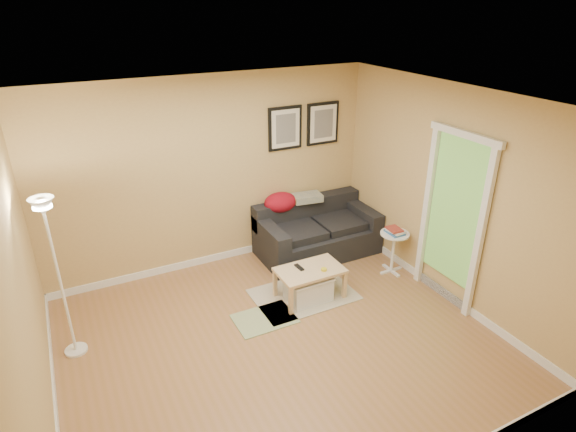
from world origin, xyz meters
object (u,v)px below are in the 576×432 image
object	(u,v)px
sofa	(318,230)
side_table	(393,253)
book_stack	(395,231)
storage_bin	(308,288)
floor_lamp	(61,284)
coffee_table	(310,283)

from	to	relation	value
sofa	side_table	world-z (taller)	sofa
side_table	sofa	bearing A→B (deg)	124.70
book_stack	sofa	bearing A→B (deg)	123.71
storage_bin	sofa	bearing A→B (deg)	54.42
storage_bin	side_table	world-z (taller)	side_table
floor_lamp	storage_bin	bearing A→B (deg)	-6.27
sofa	side_table	xyz separation A→B (m)	(0.64, -0.92, -0.08)
coffee_table	storage_bin	world-z (taller)	coffee_table
book_stack	floor_lamp	xyz separation A→B (m)	(-4.01, 0.23, 0.21)
side_table	storage_bin	bearing A→B (deg)	-177.34
floor_lamp	sofa	bearing A→B (deg)	11.59
coffee_table	storage_bin	distance (m)	0.07
coffee_table	side_table	size ratio (longest dim) A/B	1.37
sofa	coffee_table	size ratio (longest dim) A/B	2.09
side_table	book_stack	xyz separation A→B (m)	(-0.01, -0.00, 0.33)
storage_bin	floor_lamp	distance (m)	2.77
book_stack	side_table	bearing A→B (deg)	6.96
coffee_table	storage_bin	bearing A→B (deg)	-129.31
sofa	storage_bin	distance (m)	1.23
coffee_table	book_stack	bearing A→B (deg)	8.20
side_table	floor_lamp	world-z (taller)	floor_lamp
sofa	storage_bin	xyz separation A→B (m)	(-0.71, -0.99, -0.21)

